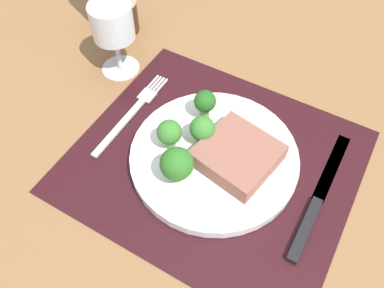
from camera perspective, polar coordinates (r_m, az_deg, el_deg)
The scene contains 11 objects.
ground_plane at distance 60.37cm, azimuth 3.08°, elevation -3.28°, with size 140.00×110.00×3.00cm, color brown.
placemat at distance 58.99cm, azimuth 3.15°, elevation -2.41°, with size 40.15×35.37×0.30cm, color black.
plate at distance 58.21cm, azimuth 3.19°, elevation -1.88°, with size 24.65×24.65×1.60cm, color white.
steak at distance 55.98cm, azimuth 6.58°, elevation -1.60°, with size 10.12×10.00×2.83cm, color #8C5647.
broccoli_front_edge at distance 59.60cm, azimuth 1.87°, elevation 6.02°, with size 3.38×3.38×5.06cm.
broccoli_near_steak at distance 56.16cm, azimuth -3.27°, elevation 1.60°, with size 3.65×3.65×4.91cm.
broccoli_near_fork at distance 52.14cm, azimuth -2.21°, elevation -2.91°, with size 4.57×4.57×6.01cm.
broccoli_back_left at distance 56.51cm, azimuth 1.47°, elevation 2.15°, with size 3.67×3.67×4.94cm.
fork at distance 64.86cm, azimuth -8.63°, elevation 4.48°, with size 2.40×19.20×0.50cm.
knife at distance 57.33cm, azimuth 17.45°, elevation -8.11°, with size 1.80×23.00×0.80cm.
wine_glass at distance 67.59cm, azimuth -11.34°, elevation 16.29°, with size 6.94×6.94×12.89cm.
Camera 1 is at (13.63, -30.21, 48.96)cm, focal length 37.05 mm.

